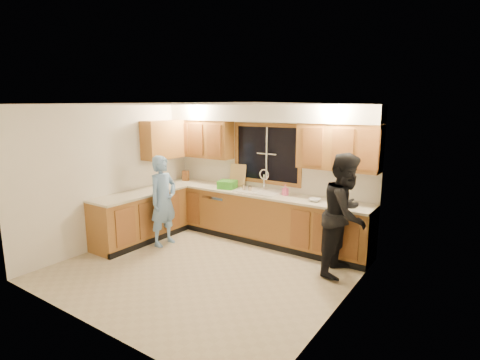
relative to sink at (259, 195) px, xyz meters
The scene contains 26 objects.
floor 1.82m from the sink, 90.00° to the right, with size 4.20×4.20×0.00m, color #C6B798.
ceiling 2.29m from the sink, 90.00° to the right, with size 4.20×4.20×0.00m, color white.
wall_back 0.49m from the sink, 90.00° to the left, with size 4.20×4.20×0.00m, color white.
wall_left 2.67m from the sink, 142.62° to the right, with size 3.80×3.80×0.00m, color white.
wall_right 2.67m from the sink, 37.38° to the right, with size 3.80×3.80×0.00m, color white.
base_cabinets_back 0.42m from the sink, 90.00° to the right, with size 4.20×0.60×0.88m, color #A46A2F.
base_cabinets_left 2.23m from the sink, 145.12° to the right, with size 0.60×1.90×0.88m, color #A46A2F.
countertop_back 0.04m from the sink, 90.00° to the right, with size 4.20×0.63×0.04m, color beige.
countertop_left 2.18m from the sink, 144.90° to the right, with size 0.63×1.90×0.04m, color beige.
upper_cabinets_left 1.72m from the sink, behind, with size 1.35×0.33×0.75m, color #A46A2F.
upper_cabinets_right 1.72m from the sink, ahead, with size 1.35×0.33×0.75m, color #A46A2F.
upper_cabinets_return 2.21m from the sink, 165.94° to the right, with size 0.33×0.90×0.75m, color #A46A2F.
soffit 1.49m from the sink, 90.00° to the left, with size 4.20×0.35×0.30m, color white.
window_frame 0.79m from the sink, 90.00° to the left, with size 1.44×0.03×1.14m.
sink is the anchor object (origin of this frame).
dishwasher 0.96m from the sink, behind, with size 0.60×0.56×0.82m, color white.
stove 2.60m from the sink, 134.61° to the right, with size 0.58×0.75×0.90m, color white.
man 1.74m from the sink, 137.98° to the right, with size 0.59×0.39×1.63m, color #74A2DB.
woman 1.87m from the sink, 15.66° to the right, with size 0.88×0.69×1.82m, color black.
knife_block 1.85m from the sink, behind, with size 0.12×0.10×0.21m, color #925728.
cutting_board 0.71m from the sink, 160.66° to the left, with size 0.33×0.02×0.44m, color tan.
dish_crate 0.68m from the sink, behind, with size 0.32×0.30×0.15m, color green.
soap_bottle 0.55m from the sink, ahead, with size 0.09×0.09×0.19m, color #D95282.
bowl 1.14m from the sink, ahead, with size 0.20×0.20×0.05m, color silver.
can_left 0.31m from the sink, 159.56° to the right, with size 0.07×0.07×0.12m, color beige.
can_right 0.20m from the sink, 142.63° to the right, with size 0.06×0.06×0.11m, color beige.
Camera 1 is at (3.50, -4.15, 2.47)m, focal length 28.00 mm.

